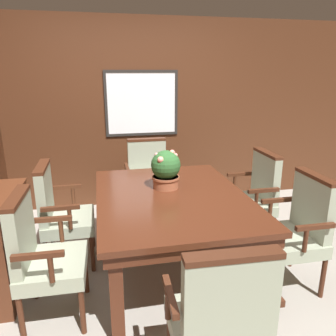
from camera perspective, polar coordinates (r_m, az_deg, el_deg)
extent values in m
plane|color=#A39E93|center=(3.06, -1.59, -19.03)|extent=(14.00, 14.00, 0.00)
cube|color=#4C2816|center=(4.42, -6.27, 9.18)|extent=(7.20, 0.06, 2.45)
cube|color=white|center=(4.37, -4.59, 11.14)|extent=(0.89, 0.01, 0.77)
cube|color=#282623|center=(4.35, -4.71, 16.45)|extent=(0.96, 0.02, 0.04)
cube|color=#282623|center=(4.43, -4.46, 5.91)|extent=(0.96, 0.02, 0.03)
cube|color=#282623|center=(4.33, -10.75, 10.86)|extent=(0.04, 0.02, 0.77)
cube|color=#282623|center=(4.45, 1.43, 11.28)|extent=(0.03, 0.02, 0.77)
cube|color=#4C2314|center=(2.34, -8.93, -21.31)|extent=(0.09, 0.09, 0.70)
cube|color=#4C2314|center=(2.59, 16.65, -17.68)|extent=(0.09, 0.09, 0.70)
cube|color=#4C2314|center=(3.63, -10.34, -6.98)|extent=(0.09, 0.09, 0.70)
cube|color=#4C2314|center=(3.79, 6.10, -5.71)|extent=(0.09, 0.09, 0.70)
cube|color=#4C2314|center=(2.89, 0.62, -6.36)|extent=(1.22, 1.63, 0.09)
cube|color=#4C2314|center=(2.86, 0.63, -5.12)|extent=(1.28, 1.69, 0.04)
cylinder|color=#472314|center=(3.17, -13.02, -14.31)|extent=(0.04, 0.04, 0.36)
cylinder|color=#472314|center=(3.57, -13.03, -10.60)|extent=(0.04, 0.04, 0.36)
cylinder|color=#472314|center=(3.21, -20.40, -14.60)|extent=(0.04, 0.04, 0.36)
cylinder|color=#472314|center=(3.61, -19.50, -10.90)|extent=(0.04, 0.04, 0.36)
cube|color=#9EA88E|center=(3.28, -16.82, -8.92)|extent=(0.47, 0.52, 0.11)
cube|color=#9EA88E|center=(3.19, -20.67, -4.23)|extent=(0.09, 0.48, 0.48)
cube|color=#472314|center=(3.11, -21.14, 0.20)|extent=(0.09, 0.48, 0.03)
cylinder|color=#472314|center=(2.97, -16.73, -8.36)|extent=(0.04, 0.04, 0.20)
cube|color=#472314|center=(2.93, -18.23, -6.65)|extent=(0.32, 0.04, 0.04)
cylinder|color=#472314|center=(3.46, -16.19, -4.69)|extent=(0.04, 0.04, 0.20)
cube|color=#472314|center=(3.43, -17.47, -3.20)|extent=(0.32, 0.04, 0.04)
cylinder|color=#472314|center=(3.92, -6.02, -7.68)|extent=(0.04, 0.04, 0.36)
cylinder|color=#472314|center=(3.99, 0.56, -7.15)|extent=(0.04, 0.04, 0.36)
cylinder|color=#472314|center=(4.29, -6.63, -5.53)|extent=(0.04, 0.04, 0.36)
cylinder|color=#472314|center=(4.35, -0.62, -5.09)|extent=(0.04, 0.04, 0.36)
cube|color=#9EA88E|center=(4.05, -3.22, -3.27)|extent=(0.52, 0.46, 0.11)
cube|color=#9EA88E|center=(4.14, -3.71, 1.48)|extent=(0.48, 0.08, 0.48)
cube|color=#472314|center=(4.08, -3.78, 4.96)|extent=(0.48, 0.09, 0.03)
cylinder|color=#472314|center=(3.93, -7.03, -1.57)|extent=(0.04, 0.04, 0.20)
cube|color=#472314|center=(3.97, -7.17, 0.10)|extent=(0.04, 0.32, 0.04)
cylinder|color=#472314|center=(4.01, 0.59, -1.08)|extent=(0.04, 0.04, 0.20)
cube|color=#472314|center=(4.05, 0.38, 0.56)|extent=(0.04, 0.32, 0.04)
cylinder|color=#472314|center=(3.83, 9.12, -8.46)|extent=(0.04, 0.04, 0.36)
cylinder|color=#472314|center=(3.45, 11.84, -11.54)|extent=(0.04, 0.04, 0.36)
cylinder|color=#472314|center=(3.98, 14.57, -7.80)|extent=(0.04, 0.04, 0.36)
cylinder|color=#472314|center=(3.62, 17.76, -10.62)|extent=(0.04, 0.04, 0.36)
cube|color=#9EA88E|center=(3.62, 13.55, -6.20)|extent=(0.46, 0.52, 0.11)
cube|color=#9EA88E|center=(3.60, 16.60, -1.51)|extent=(0.08, 0.48, 0.48)
cube|color=#472314|center=(3.53, 16.94, 2.46)|extent=(0.09, 0.48, 0.03)
cylinder|color=#472314|center=(3.78, 11.53, -2.57)|extent=(0.04, 0.04, 0.20)
cube|color=#472314|center=(3.77, 12.58, -1.06)|extent=(0.32, 0.04, 0.04)
cylinder|color=#472314|center=(3.32, 15.12, -5.49)|extent=(0.04, 0.04, 0.20)
cube|color=#472314|center=(3.32, 16.32, -3.77)|extent=(0.32, 0.04, 0.04)
cylinder|color=#472314|center=(3.19, 14.40, -14.21)|extent=(0.04, 0.04, 0.36)
cylinder|color=#472314|center=(2.86, 18.56, -18.58)|extent=(0.04, 0.04, 0.36)
cylinder|color=#472314|center=(3.37, 20.69, -13.03)|extent=(0.04, 0.04, 0.36)
cylinder|color=#472314|center=(3.06, 25.36, -16.87)|extent=(0.04, 0.04, 0.36)
cube|color=#9EA88E|center=(3.00, 20.17, -11.76)|extent=(0.46, 0.52, 0.11)
cube|color=#9EA88E|center=(2.97, 23.87, -6.08)|extent=(0.08, 0.48, 0.48)
cube|color=#472314|center=(2.89, 24.45, -1.36)|extent=(0.09, 0.48, 0.03)
cylinder|color=#472314|center=(3.12, 17.36, -7.17)|extent=(0.04, 0.04, 0.20)
cube|color=#472314|center=(3.11, 18.64, -5.34)|extent=(0.32, 0.04, 0.04)
cylinder|color=#472314|center=(2.71, 22.82, -11.45)|extent=(0.04, 0.04, 0.20)
cube|color=#472314|center=(2.71, 24.28, -9.32)|extent=(0.32, 0.04, 0.04)
cylinder|color=#472314|center=(2.55, -14.68, -23.00)|extent=(0.04, 0.04, 0.36)
cylinder|color=#472314|center=(2.92, -14.14, -17.33)|extent=(0.04, 0.04, 0.36)
cylinder|color=#472314|center=(2.62, -24.18, -22.88)|extent=(0.04, 0.04, 0.36)
cylinder|color=#472314|center=(2.98, -22.19, -17.40)|extent=(0.04, 0.04, 0.36)
cube|color=#9EA88E|center=(2.63, -19.28, -15.89)|extent=(0.47, 0.53, 0.11)
cube|color=#9EA88E|center=(2.53, -24.24, -10.14)|extent=(0.09, 0.48, 0.48)
cube|color=#472314|center=(2.43, -24.95, -4.69)|extent=(0.10, 0.48, 0.03)
cylinder|color=#472314|center=(2.32, -19.71, -16.13)|extent=(0.04, 0.04, 0.20)
cube|color=#472314|center=(2.28, -21.72, -14.00)|extent=(0.32, 0.04, 0.04)
cylinder|color=#472314|center=(2.78, -18.12, -10.24)|extent=(0.04, 0.04, 0.20)
cube|color=#472314|center=(2.75, -19.74, -8.42)|extent=(0.32, 0.04, 0.04)
cylinder|color=#472314|center=(2.41, 12.23, -25.50)|extent=(0.04, 0.04, 0.36)
cube|color=#9EA88E|center=(2.06, 8.36, -25.39)|extent=(0.54, 0.48, 0.11)
cube|color=#9EA88E|center=(1.73, 10.86, -22.09)|extent=(0.48, 0.10, 0.48)
cube|color=#472314|center=(1.58, 11.37, -14.79)|extent=(0.48, 0.11, 0.03)
cylinder|color=#472314|center=(2.07, 15.77, -20.10)|extent=(0.04, 0.04, 0.20)
cube|color=#472314|center=(1.96, 16.90, -18.87)|extent=(0.05, 0.32, 0.04)
cylinder|color=#472314|center=(1.93, 0.02, -22.44)|extent=(0.04, 0.04, 0.20)
cube|color=#472314|center=(1.81, 0.41, -21.33)|extent=(0.05, 0.32, 0.04)
cylinder|color=#9E5638|center=(3.01, -0.39, -2.45)|extent=(0.23, 0.23, 0.11)
cylinder|color=#9E5638|center=(2.99, -0.39, -1.65)|extent=(0.25, 0.25, 0.02)
sphere|color=#2D602D|center=(2.96, -0.39, 0.52)|extent=(0.27, 0.27, 0.27)
sphere|color=pink|center=(3.07, -0.52, 1.76)|extent=(0.06, 0.06, 0.06)
sphere|color=#F4A29A|center=(2.93, -2.01, 2.34)|extent=(0.04, 0.04, 0.04)
sphere|color=#FA9F91|center=(2.94, 1.34, 2.26)|extent=(0.04, 0.04, 0.04)
sphere|color=#F89281|center=(2.95, 0.71, 2.72)|extent=(0.05, 0.05, 0.05)
sphere|color=#F89B85|center=(2.85, -1.31, 1.44)|extent=(0.06, 0.06, 0.06)
sphere|color=pink|center=(2.95, 0.78, 2.69)|extent=(0.05, 0.05, 0.05)
sphere|color=#4C422D|center=(2.96, -24.55, -7.92)|extent=(0.03, 0.03, 0.03)
sphere|color=#4C422D|center=(2.92, -24.64, -15.05)|extent=(0.03, 0.03, 0.03)
sphere|color=#4C422D|center=(3.27, -23.17, -11.40)|extent=(0.03, 0.03, 0.03)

